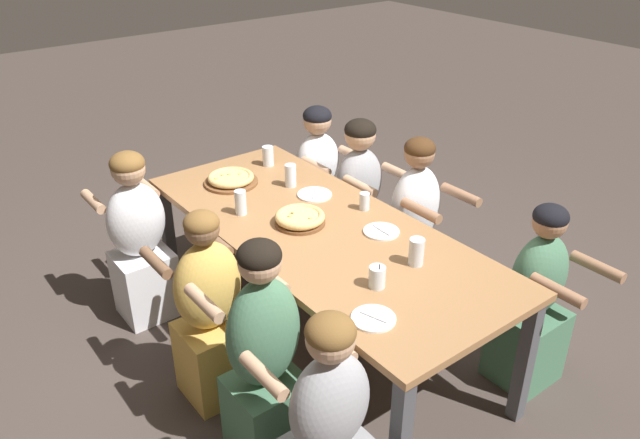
{
  "coord_description": "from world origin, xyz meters",
  "views": [
    {
      "loc": [
        2.4,
        -1.85,
        2.48
      ],
      "look_at": [
        0.0,
        0.0,
        0.84
      ],
      "focal_mm": 35.0,
      "sensor_mm": 36.0,
      "label": 1
    }
  ],
  "objects_px": {
    "diner_far_right": "(534,305)",
    "diner_far_center": "(413,232)",
    "diner_near_midright": "(265,364)",
    "diner_near_left": "(139,243)",
    "pizza_board_main": "(300,218)",
    "empty_plate_b": "(373,318)",
    "diner_near_right": "(329,434)",
    "diner_far_left": "(318,183)",
    "empty_plate_c": "(381,231)",
    "drinking_glass_c": "(241,204)",
    "diner_far_midleft": "(358,203)",
    "empty_plate_a": "(315,195)",
    "diner_near_center": "(210,316)",
    "drinking_glass_a": "(416,253)",
    "cocktail_glass_blue": "(377,278)",
    "pizza_board_second": "(231,179)",
    "drinking_glass_e": "(268,156)",
    "drinking_glass_b": "(364,202)",
    "drinking_glass_d": "(291,177)"
  },
  "relations": [
    {
      "from": "empty_plate_b",
      "to": "diner_far_right",
      "type": "bearing_deg",
      "value": 81.91
    },
    {
      "from": "drinking_glass_a",
      "to": "diner_near_midright",
      "type": "relative_size",
      "value": 0.12
    },
    {
      "from": "pizza_board_second",
      "to": "diner_far_left",
      "type": "bearing_deg",
      "value": 100.64
    },
    {
      "from": "diner_near_midright",
      "to": "diner_near_left",
      "type": "height_order",
      "value": "diner_near_midright"
    },
    {
      "from": "drinking_glass_c",
      "to": "diner_near_right",
      "type": "xyz_separation_m",
      "value": [
        1.39,
        -0.45,
        -0.35
      ]
    },
    {
      "from": "pizza_board_second",
      "to": "diner_near_center",
      "type": "height_order",
      "value": "diner_near_center"
    },
    {
      "from": "empty_plate_b",
      "to": "drinking_glass_c",
      "type": "height_order",
      "value": "drinking_glass_c"
    },
    {
      "from": "drinking_glass_d",
      "to": "diner_far_center",
      "type": "bearing_deg",
      "value": 42.18
    },
    {
      "from": "empty_plate_b",
      "to": "diner_far_right",
      "type": "relative_size",
      "value": 0.18
    },
    {
      "from": "drinking_glass_e",
      "to": "diner_near_right",
      "type": "xyz_separation_m",
      "value": [
        1.89,
        -0.97,
        -0.36
      ]
    },
    {
      "from": "empty_plate_a",
      "to": "diner_near_right",
      "type": "bearing_deg",
      "value": -35.07
    },
    {
      "from": "diner_far_right",
      "to": "diner_near_center",
      "type": "distance_m",
      "value": 1.72
    },
    {
      "from": "drinking_glass_b",
      "to": "drinking_glass_e",
      "type": "xyz_separation_m",
      "value": [
        -0.89,
        -0.09,
        0.02
      ]
    },
    {
      "from": "diner_near_center",
      "to": "diner_far_center",
      "type": "xyz_separation_m",
      "value": [
        0.05,
        1.43,
        0.03
      ]
    },
    {
      "from": "empty_plate_b",
      "to": "pizza_board_second",
      "type": "bearing_deg",
      "value": 172.07
    },
    {
      "from": "drinking_glass_d",
      "to": "diner_near_left",
      "type": "distance_m",
      "value": 1.02
    },
    {
      "from": "pizza_board_main",
      "to": "empty_plate_b",
      "type": "xyz_separation_m",
      "value": [
        0.91,
        -0.26,
        -0.03
      ]
    },
    {
      "from": "diner_far_right",
      "to": "drinking_glass_a",
      "type": "bearing_deg",
      "value": -32.49
    },
    {
      "from": "diner_far_right",
      "to": "diner_far_center",
      "type": "distance_m",
      "value": 0.91
    },
    {
      "from": "empty_plate_b",
      "to": "diner_far_center",
      "type": "xyz_separation_m",
      "value": [
        -0.76,
        1.03,
        -0.27
      ]
    },
    {
      "from": "empty_plate_a",
      "to": "diner_near_right",
      "type": "xyz_separation_m",
      "value": [
        1.33,
        -0.93,
        -0.29
      ]
    },
    {
      "from": "diner_far_right",
      "to": "diner_far_center",
      "type": "relative_size",
      "value": 0.93
    },
    {
      "from": "diner_far_left",
      "to": "drinking_glass_a",
      "type": "bearing_deg",
      "value": 70.03
    },
    {
      "from": "diner_far_midleft",
      "to": "diner_near_left",
      "type": "relative_size",
      "value": 1.0
    },
    {
      "from": "cocktail_glass_blue",
      "to": "drinking_glass_a",
      "type": "relative_size",
      "value": 0.95
    },
    {
      "from": "drinking_glass_e",
      "to": "diner_far_midleft",
      "type": "relative_size",
      "value": 0.12
    },
    {
      "from": "diner_near_center",
      "to": "diner_near_right",
      "type": "distance_m",
      "value": 0.99
    },
    {
      "from": "drinking_glass_a",
      "to": "drinking_glass_b",
      "type": "distance_m",
      "value": 0.64
    },
    {
      "from": "pizza_board_main",
      "to": "diner_far_left",
      "type": "height_order",
      "value": "diner_far_left"
    },
    {
      "from": "pizza_board_second",
      "to": "diner_far_midleft",
      "type": "relative_size",
      "value": 0.3
    },
    {
      "from": "empty_plate_b",
      "to": "drinking_glass_e",
      "type": "relative_size",
      "value": 1.49
    },
    {
      "from": "pizza_board_main",
      "to": "diner_far_left",
      "type": "xyz_separation_m",
      "value": [
        -0.85,
        0.78,
        -0.32
      ]
    },
    {
      "from": "diner_far_right",
      "to": "diner_far_midleft",
      "type": "xyz_separation_m",
      "value": [
        -1.44,
        0.0,
        0.04
      ]
    },
    {
      "from": "drinking_glass_a",
      "to": "diner_far_center",
      "type": "distance_m",
      "value": 0.85
    },
    {
      "from": "diner_far_center",
      "to": "pizza_board_main",
      "type": "bearing_deg",
      "value": -10.76
    },
    {
      "from": "drinking_glass_d",
      "to": "diner_far_midleft",
      "type": "xyz_separation_m",
      "value": [
        0.05,
        0.53,
        -0.32
      ]
    },
    {
      "from": "diner_near_right",
      "to": "diner_far_left",
      "type": "height_order",
      "value": "same"
    },
    {
      "from": "empty_plate_c",
      "to": "diner_near_center",
      "type": "bearing_deg",
      "value": -105.18
    },
    {
      "from": "empty_plate_b",
      "to": "diner_far_center",
      "type": "distance_m",
      "value": 1.31
    },
    {
      "from": "drinking_glass_c",
      "to": "empty_plate_a",
      "type": "bearing_deg",
      "value": 82.21
    },
    {
      "from": "diner_far_right",
      "to": "diner_far_midleft",
      "type": "height_order",
      "value": "diner_far_midleft"
    },
    {
      "from": "diner_far_midleft",
      "to": "cocktail_glass_blue",
      "type": "bearing_deg",
      "value": 52.59
    },
    {
      "from": "drinking_glass_e",
      "to": "diner_near_right",
      "type": "bearing_deg",
      "value": -27.04
    },
    {
      "from": "cocktail_glass_blue",
      "to": "drinking_glass_e",
      "type": "relative_size",
      "value": 1.01
    },
    {
      "from": "diner_far_left",
      "to": "pizza_board_second",
      "type": "bearing_deg",
      "value": 10.64
    },
    {
      "from": "empty_plate_c",
      "to": "diner_far_center",
      "type": "xyz_separation_m",
      "value": [
        -0.21,
        0.48,
        -0.27
      ]
    },
    {
      "from": "diner_near_midright",
      "to": "diner_near_left",
      "type": "distance_m",
      "value": 1.42
    },
    {
      "from": "diner_far_right",
      "to": "diner_near_midright",
      "type": "bearing_deg",
      "value": -17.11
    },
    {
      "from": "drinking_glass_c",
      "to": "diner_far_midleft",
      "type": "bearing_deg",
      "value": 94.93
    },
    {
      "from": "diner_near_center",
      "to": "diner_far_midleft",
      "type": "relative_size",
      "value": 0.99
    }
  ]
}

